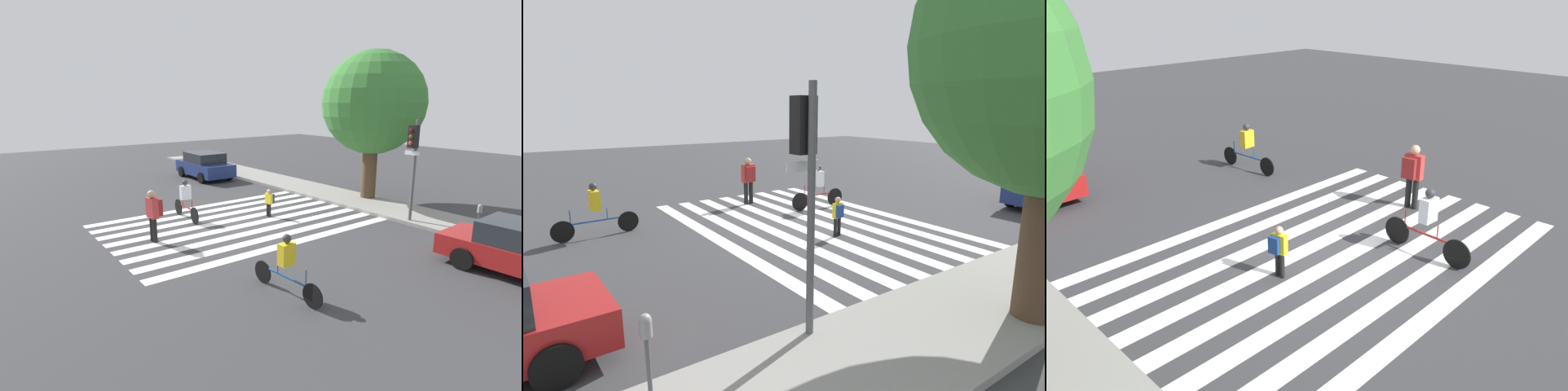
{
  "view_description": "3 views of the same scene",
  "coord_description": "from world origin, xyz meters",
  "views": [
    {
      "loc": [
        12.7,
        -8.35,
        4.69
      ],
      "look_at": [
        0.89,
        0.42,
        1.2
      ],
      "focal_mm": 28.0,
      "sensor_mm": 36.0,
      "label": 1
    },
    {
      "loc": [
        7.67,
        9.82,
        3.6
      ],
      "look_at": [
        0.5,
        -0.5,
        0.9
      ],
      "focal_mm": 28.0,
      "sensor_mm": 36.0,
      "label": 2
    },
    {
      "loc": [
        -6.8,
        7.67,
        5.57
      ],
      "look_at": [
        0.79,
        -0.13,
        1.13
      ],
      "focal_mm": 35.0,
      "sensor_mm": 36.0,
      "label": 3
    }
  ],
  "objects": [
    {
      "name": "ground_plane",
      "position": [
        0.0,
        0.0,
        0.0
      ],
      "size": [
        60.0,
        60.0,
        0.0
      ],
      "primitive_type": "plane",
      "color": "#38383A"
    },
    {
      "name": "sidewalk_curb",
      "position": [
        0.0,
        6.25,
        0.07
      ],
      "size": [
        36.0,
        2.5,
        0.14
      ],
      "color": "gray",
      "rests_on": "ground_plane"
    },
    {
      "name": "crosswalk_stripes",
      "position": [
        -0.0,
        0.0,
        0.0
      ],
      "size": [
        6.39,
        10.0,
        0.01
      ],
      "color": "white",
      "rests_on": "ground_plane"
    },
    {
      "name": "traffic_light",
      "position": [
        4.02,
        5.14,
        2.79
      ],
      "size": [
        0.6,
        0.5,
        3.98
      ],
      "color": "#515456",
      "rests_on": "ground_plane"
    },
    {
      "name": "parking_meter",
      "position": [
        6.54,
        5.37,
        0.95
      ],
      "size": [
        0.15,
        0.15,
        1.28
      ],
      "color": "#515456",
      "rests_on": "ground_plane"
    },
    {
      "name": "street_tree",
      "position": [
        0.57,
        7.02,
        4.51
      ],
      "size": [
        4.66,
        4.66,
        6.88
      ],
      "color": "#4C3826",
      "rests_on": "ground_plane"
    },
    {
      "name": "pedestrian_child_with_backpack",
      "position": [
        0.09,
        -3.45,
        1.04
      ],
      "size": [
        0.51,
        0.43,
        1.78
      ],
      "rotation": [
        0.0,
        0.0,
        3.23
      ],
      "color": "black",
      "rests_on": "ground_plane"
    },
    {
      "name": "pedestrian_adult_yellow_jacket",
      "position": [
        0.02,
        1.5,
        0.67
      ],
      "size": [
        0.34,
        0.31,
        1.15
      ],
      "rotation": [
        0.0,
        0.0,
        3.35
      ],
      "color": "black",
      "rests_on": "ground_plane"
    },
    {
      "name": "cyclist_mid_street",
      "position": [
        -1.65,
        -1.42,
        0.87
      ],
      "size": [
        2.24,
        0.41,
        1.61
      ],
      "rotation": [
        0.0,
        0.0,
        -0.05
      ],
      "color": "black",
      "rests_on": "ground_plane"
    },
    {
      "name": "cyclist_near_curb",
      "position": [
        5.7,
        -2.38,
        0.86
      ],
      "size": [
        2.36,
        0.41,
        1.57
      ],
      "rotation": [
        0.0,
        0.0,
        0.06
      ],
      "color": "black",
      "rests_on": "ground_plane"
    },
    {
      "name": "car_parked_far_curb",
      "position": [
        -8.96,
        3.49,
        0.79
      ],
      "size": [
        4.19,
        2.1,
        1.57
      ],
      "rotation": [
        0.0,
        0.0,
        -0.01
      ],
      "color": "navy",
      "rests_on": "ground_plane"
    }
  ]
}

